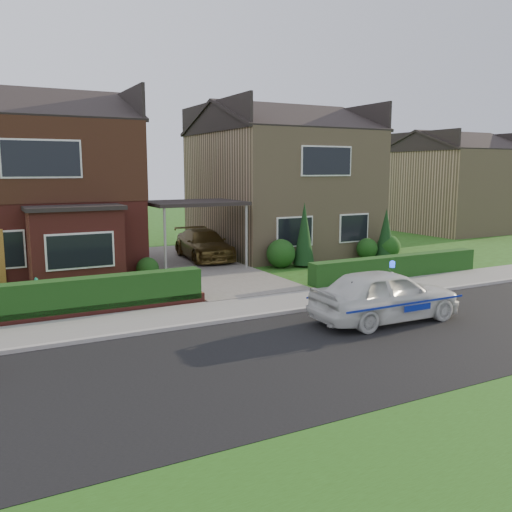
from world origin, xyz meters
TOP-DOWN VIEW (x-y plane):
  - ground at (0.00, 0.00)m, footprint 120.00×120.00m
  - road at (0.00, 0.00)m, footprint 60.00×6.00m
  - kerb at (0.00, 3.05)m, footprint 60.00×0.16m
  - sidewalk at (0.00, 4.10)m, footprint 60.00×2.00m
  - driveway at (0.00, 11.00)m, footprint 3.80×12.00m
  - house_left at (-5.78, 13.90)m, footprint 7.50×9.53m
  - house_right at (5.80, 13.99)m, footprint 7.50×8.06m
  - carport_link at (0.00, 10.95)m, footprint 3.80×3.00m
  - dwarf_wall at (-5.80, 5.30)m, footprint 7.70×0.25m
  - hedge_left at (-5.80, 5.45)m, footprint 7.50×0.55m
  - hedge_right at (5.80, 5.35)m, footprint 7.50×0.55m
  - shrub_left_mid at (-4.00, 9.30)m, footprint 1.32×1.32m
  - shrub_left_near at (-2.40, 9.60)m, footprint 0.84×0.84m
  - shrub_right_near at (3.20, 9.40)m, footprint 1.20×1.20m
  - shrub_right_mid at (7.80, 9.50)m, footprint 0.96×0.96m
  - shrub_right_far at (8.80, 9.20)m, footprint 1.08×1.08m
  - conifer_a at (4.20, 9.20)m, footprint 0.90×0.90m
  - conifer_b at (8.60, 9.20)m, footprint 0.90×0.90m
  - neighbour_right at (20.00, 16.00)m, footprint 6.50×7.00m
  - police_car at (1.63, 1.20)m, footprint 3.87×4.24m
  - driveway_car at (1.00, 12.42)m, footprint 2.12×4.51m
  - potted_plant_a at (-6.45, 7.24)m, footprint 0.51×0.40m
  - potted_plant_c at (-2.50, 6.84)m, footprint 0.47×0.47m

SIDE VIEW (x-z plane):
  - ground at x=0.00m, z-range 0.00..0.00m
  - road at x=0.00m, z-range -0.01..0.01m
  - hedge_left at x=-5.80m, z-range -0.45..0.45m
  - hedge_right at x=5.80m, z-range -0.40..0.40m
  - sidewalk at x=0.00m, z-range 0.00..0.10m
  - kerb at x=0.00m, z-range 0.00..0.12m
  - driveway at x=0.00m, z-range 0.00..0.12m
  - dwarf_wall at x=-5.80m, z-range 0.00..0.36m
  - potted_plant_c at x=-2.50m, z-range 0.00..0.80m
  - shrub_left_near at x=-2.40m, z-range 0.00..0.84m
  - potted_plant_a at x=-6.45m, z-range 0.00..0.85m
  - shrub_right_mid at x=7.80m, z-range 0.00..0.96m
  - shrub_right_far at x=8.80m, z-range 0.00..1.08m
  - shrub_right_near at x=3.20m, z-range 0.00..1.20m
  - shrub_left_mid at x=-4.00m, z-range 0.00..1.32m
  - police_car at x=1.63m, z-range -0.08..1.51m
  - driveway_car at x=1.00m, z-range 0.12..1.39m
  - conifer_b at x=8.60m, z-range 0.00..2.20m
  - conifer_a at x=4.20m, z-range 0.00..2.60m
  - neighbour_right at x=20.00m, z-range 0.00..5.20m
  - carport_link at x=0.00m, z-range 1.27..4.04m
  - house_right at x=5.80m, z-range 0.04..7.29m
  - house_left at x=-5.78m, z-range 0.19..7.44m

